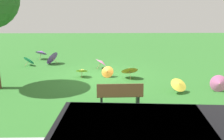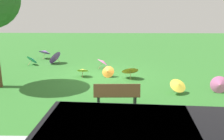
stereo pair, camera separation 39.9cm
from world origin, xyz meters
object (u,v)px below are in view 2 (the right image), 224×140
Objects in this scene: parasol_teal_0 at (32,59)px; parasol_yellow_1 at (178,85)px; parasol_purple_0 at (54,57)px; parasol_orange_2 at (130,70)px; parasol_pink_2 at (219,85)px; park_bench at (117,95)px; parasol_yellow_0 at (83,70)px; parasol_pink_0 at (103,62)px; parasol_orange_0 at (108,72)px; parasol_purple_1 at (45,52)px.

parasol_teal_0 is 9.01m from parasol_yellow_1.
parasol_purple_0 is 1.27m from parasol_teal_0.
parasol_orange_2 is (-4.53, 3.10, 0.01)m from parasol_purple_0.
park_bench is at bearing 19.81° from parasol_pink_2.
parasol_orange_2 is at bearing 174.26° from parasol_yellow_0.
parasol_pink_0 is 1.17× the size of parasol_yellow_1.
parasol_orange_2 is 1.15× the size of parasol_yellow_1.
parasol_pink_2 is 5.12m from parasol_orange_0.
parasol_yellow_1 is at bearing 140.45° from parasol_purple_0.
parasol_purple_1 is (9.00, -6.49, 0.13)m from parasol_pink_2.
parasol_pink_0 is 5.17m from parasol_yellow_1.
parasol_purple_1 is (4.38, -4.28, 0.19)m from parasol_orange_0.
park_bench is 3.60m from parasol_orange_2.
parasol_pink_2 is at bearing 144.19° from parasol_purple_1.
parasol_orange_0 is at bearing -9.01° from parasol_orange_2.
parasol_teal_0 is at bearing -36.39° from parasol_yellow_0.
parasol_purple_1 is 1.29× the size of parasol_yellow_1.
parasol_purple_0 is 1.86× the size of parasol_yellow_0.
parasol_pink_0 is 0.85× the size of parasol_purple_0.
parasol_purple_0 is 9.55m from parasol_pink_2.
parasol_yellow_1 is at bearing 147.20° from parasol_teal_0.
parasol_pink_2 is at bearing 152.79° from parasol_teal_0.
park_bench is 2.75× the size of parasol_yellow_0.
parasol_pink_0 is 6.30m from parasol_pink_2.
parasol_orange_0 is 0.77× the size of parasol_orange_2.
parasol_pink_0 is (0.77, -5.41, -0.07)m from park_bench.
parasol_pink_0 reaches higher than parasol_teal_0.
parasol_orange_2 reaches higher than parasol_orange_0.
parasol_orange_0 is (-3.43, 2.93, -0.14)m from parasol_purple_0.
parasol_orange_2 is at bearing 170.99° from parasol_orange_0.
parasol_orange_2 reaches higher than parasol_teal_0.
parasol_purple_0 is 1.23× the size of parasol_teal_0.
parasol_purple_0 is at bearing -59.71° from park_bench.
parasol_pink_2 is (-4.18, -1.50, -0.11)m from park_bench.
parasol_pink_0 is at bearing 158.52° from parasol_purple_0.
parasol_pink_2 is 0.72× the size of parasol_purple_1.
parasol_orange_2 is (3.53, -2.04, 0.08)m from parasol_pink_2.
parasol_yellow_0 is 0.83× the size of parasol_orange_0.
parasol_purple_1 reaches higher than parasol_yellow_1.
parasol_yellow_0 is 5.24m from parasol_purple_1.
parasol_purple_1 reaches higher than parasol_orange_2.
parasol_yellow_1 is at bearing 130.41° from parasol_orange_2.
parasol_purple_1 is 1.12× the size of parasol_orange_2.
parasol_teal_0 is at bearing -28.82° from parasol_orange_0.
parasol_teal_0 is (4.32, -0.86, -0.06)m from parasol_pink_0.
parasol_yellow_0 is at bearing -65.65° from park_bench.
parasol_yellow_0 is 4.82m from parasol_yellow_1.
park_bench is 1.74× the size of parasol_pink_0.
park_bench is 2.20× the size of parasol_pink_2.
parasol_purple_0 is at bearing 124.77° from parasol_purple_1.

